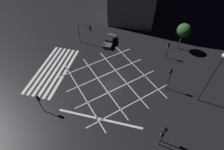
% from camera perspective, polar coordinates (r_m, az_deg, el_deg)
% --- Properties ---
extents(ground_plane, '(200.00, 200.00, 0.00)m').
position_cam_1_polar(ground_plane, '(29.01, 0.00, -1.91)').
color(ground_plane, black).
extents(road_markings, '(18.13, 22.24, 0.01)m').
position_cam_1_polar(road_markings, '(30.57, -12.80, -0.17)').
color(road_markings, silver).
rests_on(road_markings, ground_plane).
extents(traffic_light_ne_main, '(0.39, 0.36, 3.56)m').
position_cam_1_polar(traffic_light_ne_main, '(22.20, 16.94, -17.23)').
color(traffic_light_ne_main, black).
rests_on(traffic_light_ne_main, ground_plane).
extents(traffic_light_median_north, '(0.36, 0.39, 4.49)m').
position_cam_1_polar(traffic_light_median_north, '(26.95, 18.40, 0.09)').
color(traffic_light_median_north, black).
rests_on(traffic_light_median_north, ground_plane).
extents(traffic_light_nw_cross, '(0.36, 0.39, 3.46)m').
position_cam_1_polar(traffic_light_nw_cross, '(33.15, 17.90, 8.70)').
color(traffic_light_nw_cross, black).
rests_on(traffic_light_nw_cross, ground_plane).
extents(traffic_light_se_main, '(0.39, 0.36, 3.50)m').
position_cam_1_polar(traffic_light_se_main, '(25.49, -22.72, -7.66)').
color(traffic_light_se_main, black).
rests_on(traffic_light_se_main, ground_plane).
extents(traffic_light_ne_cross, '(0.36, 0.39, 3.52)m').
position_cam_1_polar(traffic_light_ne_cross, '(21.91, 16.02, -18.51)').
color(traffic_light_ne_cross, black).
rests_on(traffic_light_ne_cross, ground_plane).
extents(traffic_light_sw_cross, '(0.36, 2.75, 4.27)m').
position_cam_1_polar(traffic_light_sw_cross, '(35.23, -8.76, 14.35)').
color(traffic_light_sw_cross, black).
rests_on(traffic_light_sw_cross, ground_plane).
extents(street_lamp_east, '(0.61, 0.61, 9.07)m').
position_cam_1_polar(street_lamp_east, '(24.99, 31.14, 2.11)').
color(street_lamp_east, black).
rests_on(street_lamp_east, ground_plane).
extents(street_tree_near, '(2.44, 2.44, 5.41)m').
position_cam_1_polar(street_tree_near, '(35.37, 22.38, 13.35)').
color(street_tree_near, '#473323').
rests_on(street_tree_near, ground_plane).
extents(waiting_car, '(4.58, 1.75, 1.21)m').
position_cam_1_polar(waiting_car, '(36.37, -0.86, 11.18)').
color(waiting_car, '#474C51').
rests_on(waiting_car, ground_plane).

